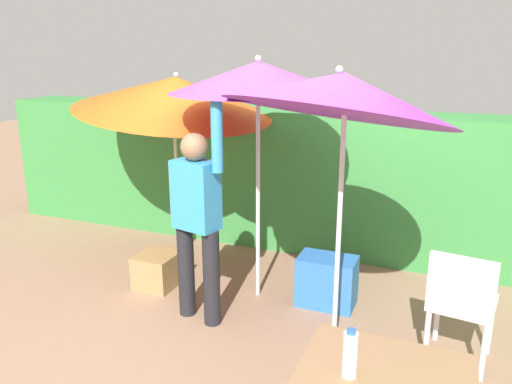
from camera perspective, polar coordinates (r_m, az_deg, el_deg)
The scene contains 10 objects.
ground_plane at distance 4.31m, azimuth -1.55°, elevation -15.26°, with size 24.00×24.00×0.00m, color #937056.
hedge_row at distance 5.79m, azimuth 6.45°, elevation 1.38°, with size 8.00×0.70×1.58m, color #38843D.
umbrella_rainbow at distance 5.38m, azimuth -9.13°, elevation 10.81°, with size 2.11×2.08×2.12m.
umbrella_orange at distance 3.50m, azimuth 9.65°, elevation 10.84°, with size 1.65×1.63×2.30m.
umbrella_yellow at distance 4.32m, azimuth 0.24°, elevation 12.79°, with size 1.51×1.51×2.18m.
person_vendor at distance 4.12m, azimuth -6.71°, elevation -2.54°, with size 0.56×0.29×1.88m.
chair_plastic at distance 3.94m, azimuth 22.17°, elevation -11.26°, with size 0.50×0.50×0.89m.
cooler_box at distance 4.63m, azimuth 7.98°, elevation -9.92°, with size 0.51×0.32×0.45m, color #2D6BB7.
crate_cardboard at distance 5.04m, azimuth -11.02°, elevation -8.62°, with size 0.36×0.40×0.33m, color #9E7A4C.
bottle_water at distance 2.45m, azimuth 10.56°, elevation -17.52°, with size 0.07×0.07×0.24m.
Camera 1 is at (1.49, -3.38, 2.23)m, focal length 35.48 mm.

